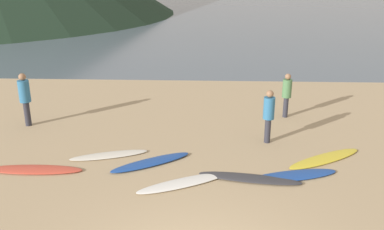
{
  "coord_description": "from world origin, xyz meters",
  "views": [
    {
      "loc": [
        0.21,
        -5.87,
        5.12
      ],
      "look_at": [
        -0.31,
        6.78,
        0.6
      ],
      "focal_mm": 39.43,
      "sensor_mm": 36.0,
      "label": 1
    }
  ],
  "objects_px": {
    "surfboard_1": "(109,155)",
    "person_2": "(269,112)",
    "surfboard_0": "(34,169)",
    "surfboard_4": "(250,178)",
    "surfboard_5": "(293,176)",
    "person_1": "(25,95)",
    "surfboard_3": "(183,183)",
    "surfboard_6": "(325,159)",
    "surfboard_2": "(151,162)",
    "person_0": "(287,92)"
  },
  "relations": [
    {
      "from": "surfboard_3",
      "to": "surfboard_5",
      "type": "bearing_deg",
      "value": -17.05
    },
    {
      "from": "surfboard_5",
      "to": "surfboard_2",
      "type": "bearing_deg",
      "value": 155.16
    },
    {
      "from": "surfboard_2",
      "to": "person_0",
      "type": "xyz_separation_m",
      "value": [
        4.28,
        3.95,
        0.89
      ]
    },
    {
      "from": "surfboard_2",
      "to": "surfboard_4",
      "type": "height_order",
      "value": "surfboard_2"
    },
    {
      "from": "surfboard_0",
      "to": "person_2",
      "type": "distance_m",
      "value": 6.8
    },
    {
      "from": "surfboard_3",
      "to": "surfboard_6",
      "type": "relative_size",
      "value": 0.95
    },
    {
      "from": "surfboard_5",
      "to": "person_1",
      "type": "distance_m",
      "value": 8.97
    },
    {
      "from": "surfboard_0",
      "to": "surfboard_3",
      "type": "distance_m",
      "value": 4.0
    },
    {
      "from": "surfboard_4",
      "to": "surfboard_5",
      "type": "distance_m",
      "value": 1.13
    },
    {
      "from": "surfboard_2",
      "to": "person_2",
      "type": "relative_size",
      "value": 1.42
    },
    {
      "from": "surfboard_0",
      "to": "surfboard_1",
      "type": "bearing_deg",
      "value": 28.31
    },
    {
      "from": "surfboard_1",
      "to": "person_0",
      "type": "relative_size",
      "value": 1.38
    },
    {
      "from": "surfboard_5",
      "to": "person_2",
      "type": "height_order",
      "value": "person_2"
    },
    {
      "from": "surfboard_1",
      "to": "surfboard_4",
      "type": "relative_size",
      "value": 0.84
    },
    {
      "from": "surfboard_3",
      "to": "person_0",
      "type": "xyz_separation_m",
      "value": [
        3.34,
        5.05,
        0.89
      ]
    },
    {
      "from": "surfboard_2",
      "to": "person_1",
      "type": "distance_m",
      "value": 5.39
    },
    {
      "from": "surfboard_2",
      "to": "surfboard_3",
      "type": "relative_size",
      "value": 0.97
    },
    {
      "from": "surfboard_4",
      "to": "person_1",
      "type": "height_order",
      "value": "person_1"
    },
    {
      "from": "person_1",
      "to": "surfboard_6",
      "type": "bearing_deg",
      "value": 48.77
    },
    {
      "from": "surfboard_1",
      "to": "surfboard_0",
      "type": "bearing_deg",
      "value": -169.19
    },
    {
      "from": "surfboard_6",
      "to": "surfboard_2",
      "type": "bearing_deg",
      "value": 153.52
    },
    {
      "from": "surfboard_3",
      "to": "surfboard_4",
      "type": "distance_m",
      "value": 1.7
    },
    {
      "from": "surfboard_0",
      "to": "person_2",
      "type": "xyz_separation_m",
      "value": [
        6.37,
        2.17,
        0.94
      ]
    },
    {
      "from": "surfboard_0",
      "to": "surfboard_4",
      "type": "bearing_deg",
      "value": -3.25
    },
    {
      "from": "surfboard_4",
      "to": "person_1",
      "type": "xyz_separation_m",
      "value": [
        -7.14,
        3.54,
        1.02
      ]
    },
    {
      "from": "surfboard_0",
      "to": "surfboard_4",
      "type": "height_order",
      "value": "surfboard_4"
    },
    {
      "from": "surfboard_6",
      "to": "person_0",
      "type": "xyz_separation_m",
      "value": [
        -0.53,
        3.49,
        0.9
      ]
    },
    {
      "from": "surfboard_0",
      "to": "surfboard_6",
      "type": "bearing_deg",
      "value": 6.64
    },
    {
      "from": "person_0",
      "to": "surfboard_2",
      "type": "bearing_deg",
      "value": -89.9
    },
    {
      "from": "surfboard_6",
      "to": "surfboard_4",
      "type": "bearing_deg",
      "value": 177.86
    },
    {
      "from": "surfboard_1",
      "to": "person_2",
      "type": "xyz_separation_m",
      "value": [
        4.61,
        1.19,
        0.94
      ]
    },
    {
      "from": "surfboard_4",
      "to": "person_1",
      "type": "bearing_deg",
      "value": 163.39
    },
    {
      "from": "surfboard_3",
      "to": "surfboard_5",
      "type": "relative_size",
      "value": 1.0
    },
    {
      "from": "surfboard_5",
      "to": "person_2",
      "type": "distance_m",
      "value": 2.45
    },
    {
      "from": "surfboard_0",
      "to": "surfboard_2",
      "type": "height_order",
      "value": "surfboard_2"
    },
    {
      "from": "surfboard_5",
      "to": "person_1",
      "type": "xyz_separation_m",
      "value": [
        -8.25,
        3.35,
        1.03
      ]
    },
    {
      "from": "surfboard_5",
      "to": "surfboard_4",
      "type": "bearing_deg",
      "value": 174.2
    },
    {
      "from": "surfboard_5",
      "to": "person_1",
      "type": "bearing_deg",
      "value": 142.32
    },
    {
      "from": "person_1",
      "to": "surfboard_1",
      "type": "bearing_deg",
      "value": 27.29
    },
    {
      "from": "surfboard_0",
      "to": "surfboard_4",
      "type": "relative_size",
      "value": 0.98
    },
    {
      "from": "surfboard_5",
      "to": "person_0",
      "type": "relative_size",
      "value": 1.54
    },
    {
      "from": "surfboard_2",
      "to": "surfboard_3",
      "type": "xyz_separation_m",
      "value": [
        0.94,
        -1.1,
        -0.0
      ]
    },
    {
      "from": "surfboard_0",
      "to": "person_2",
      "type": "bearing_deg",
      "value": 18.17
    },
    {
      "from": "surfboard_4",
      "to": "surfboard_5",
      "type": "xyz_separation_m",
      "value": [
        1.11,
        0.19,
        -0.01
      ]
    },
    {
      "from": "person_2",
      "to": "surfboard_6",
      "type": "bearing_deg",
      "value": 55.13
    },
    {
      "from": "surfboard_0",
      "to": "surfboard_1",
      "type": "relative_size",
      "value": 1.16
    },
    {
      "from": "surfboard_3",
      "to": "surfboard_6",
      "type": "bearing_deg",
      "value": -5.18
    },
    {
      "from": "surfboard_1",
      "to": "surfboard_5",
      "type": "height_order",
      "value": "surfboard_5"
    },
    {
      "from": "person_1",
      "to": "person_0",
      "type": "bearing_deg",
      "value": 70.31
    },
    {
      "from": "surfboard_0",
      "to": "surfboard_3",
      "type": "bearing_deg",
      "value": -8.7
    }
  ]
}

